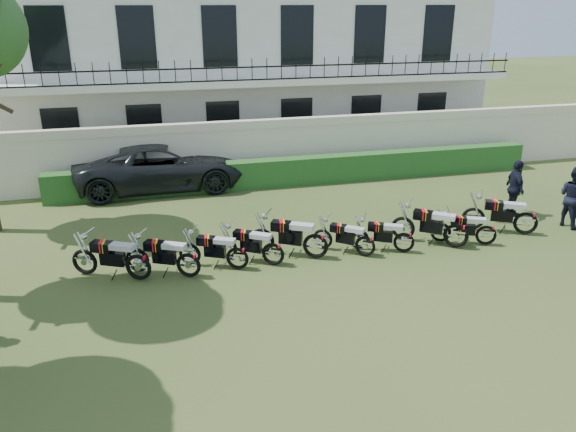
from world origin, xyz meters
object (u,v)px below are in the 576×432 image
(motorcycle_2, at_px, (237,253))
(motorcycle_9, at_px, (526,218))
(officer_5, at_px, (515,188))
(motorcycle_0, at_px, (138,261))
(motorcycle_6, at_px, (404,238))
(motorcycle_1, at_px, (188,259))
(motorcycle_3, at_px, (273,249))
(motorcycle_8, at_px, (487,230))
(suv, at_px, (161,166))
(motorcycle_4, at_px, (316,240))
(motorcycle_7, at_px, (457,230))
(officer_4, at_px, (573,197))
(motorcycle_5, at_px, (366,241))

(motorcycle_2, bearing_deg, motorcycle_9, -62.38)
(motorcycle_9, height_order, officer_5, officer_5)
(motorcycle_0, relative_size, motorcycle_6, 1.18)
(motorcycle_1, height_order, motorcycle_9, motorcycle_9)
(motorcycle_6, bearing_deg, motorcycle_9, -60.24)
(motorcycle_3, relative_size, motorcycle_8, 0.99)
(motorcycle_3, xyz_separation_m, suv, (-2.44, 7.21, 0.36))
(motorcycle_3, relative_size, motorcycle_4, 0.86)
(motorcycle_6, bearing_deg, motorcycle_7, -66.73)
(motorcycle_1, distance_m, officer_5, 10.40)
(motorcycle_8, bearing_deg, motorcycle_3, 112.64)
(suv, bearing_deg, motorcycle_6, -142.47)
(motorcycle_4, xyz_separation_m, suv, (-3.60, 7.09, 0.30))
(motorcycle_8, bearing_deg, officer_4, -53.40)
(motorcycle_3, bearing_deg, motorcycle_2, 123.04)
(motorcycle_1, bearing_deg, officer_5, -53.18)
(motorcycle_4, bearing_deg, motorcycle_3, 125.22)
(motorcycle_4, bearing_deg, motorcycle_7, -65.21)
(motorcycle_6, bearing_deg, motorcycle_1, 116.19)
(motorcycle_3, relative_size, motorcycle_7, 0.94)
(motorcycle_2, height_order, motorcycle_9, motorcycle_9)
(motorcycle_0, xyz_separation_m, motorcycle_1, (1.18, -0.14, -0.03))
(motorcycle_9, distance_m, officer_5, 1.66)
(motorcycle_7, bearing_deg, motorcycle_2, 125.75)
(motorcycle_0, distance_m, motorcycle_8, 9.27)
(officer_5, bearing_deg, motorcycle_5, 118.01)
(motorcycle_8, bearing_deg, motorcycle_5, 112.25)
(motorcycle_7, height_order, motorcycle_8, motorcycle_7)
(motorcycle_6, distance_m, motorcycle_9, 3.94)
(suv, distance_m, officer_4, 13.46)
(motorcycle_2, xyz_separation_m, motorcycle_9, (8.40, 0.20, 0.07))
(motorcycle_6, relative_size, officer_4, 0.88)
(motorcycle_1, xyz_separation_m, motorcycle_6, (5.69, 0.06, -0.05))
(motorcycle_4, relative_size, motorcycle_6, 1.18)
(suv, bearing_deg, officer_4, -121.80)
(motorcycle_9, relative_size, officer_4, 1.02)
(motorcycle_0, bearing_deg, motorcycle_7, -64.64)
(motorcycle_9, distance_m, suv, 12.16)
(motorcycle_0, distance_m, motorcycle_3, 3.31)
(motorcycle_4, height_order, motorcycle_8, motorcycle_4)
(officer_5, bearing_deg, motorcycle_3, 112.53)
(officer_4, height_order, officer_5, officer_4)
(motorcycle_2, xyz_separation_m, motorcycle_4, (2.08, 0.14, 0.07))
(motorcycle_6, distance_m, motorcycle_8, 2.40)
(motorcycle_0, relative_size, motorcycle_5, 1.34)
(motorcycle_8, bearing_deg, motorcycle_1, 114.19)
(motorcycle_9, distance_m, officer_4, 1.81)
(motorcycle_1, xyz_separation_m, motorcycle_4, (3.29, 0.28, 0.04))
(motorcycle_5, bearing_deg, motorcycle_2, 127.42)
(motorcycle_1, height_order, suv, suv)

